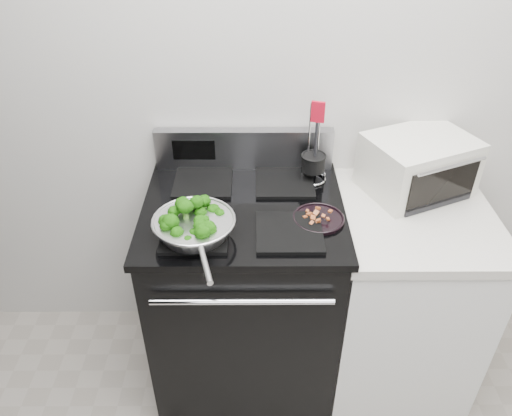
{
  "coord_description": "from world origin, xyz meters",
  "views": [
    {
      "loc": [
        -0.26,
        -0.18,
        2.07
      ],
      "look_at": [
        -0.25,
        1.36,
        0.98
      ],
      "focal_mm": 35.0,
      "sensor_mm": 36.0,
      "label": 1
    }
  ],
  "objects_px": {
    "gas_range": "(245,291)",
    "toaster_oven": "(418,165)",
    "skillet": "(194,226)",
    "bacon_plate": "(319,216)",
    "utensil_holder": "(313,167)"
  },
  "relations": [
    {
      "from": "skillet",
      "to": "toaster_oven",
      "type": "relative_size",
      "value": 0.94
    },
    {
      "from": "utensil_holder",
      "to": "gas_range",
      "type": "bearing_deg",
      "value": -130.66
    },
    {
      "from": "gas_range",
      "to": "skillet",
      "type": "height_order",
      "value": "gas_range"
    },
    {
      "from": "gas_range",
      "to": "utensil_holder",
      "type": "distance_m",
      "value": 0.63
    },
    {
      "from": "gas_range",
      "to": "toaster_oven",
      "type": "height_order",
      "value": "toaster_oven"
    },
    {
      "from": "skillet",
      "to": "utensil_holder",
      "type": "bearing_deg",
      "value": 25.62
    },
    {
      "from": "skillet",
      "to": "bacon_plate",
      "type": "xyz_separation_m",
      "value": [
        0.45,
        0.1,
        -0.03
      ]
    },
    {
      "from": "gas_range",
      "to": "bacon_plate",
      "type": "height_order",
      "value": "gas_range"
    },
    {
      "from": "bacon_plate",
      "to": "utensil_holder",
      "type": "distance_m",
      "value": 0.29
    },
    {
      "from": "skillet",
      "to": "bacon_plate",
      "type": "distance_m",
      "value": 0.47
    },
    {
      "from": "skillet",
      "to": "utensil_holder",
      "type": "distance_m",
      "value": 0.6
    },
    {
      "from": "bacon_plate",
      "to": "toaster_oven",
      "type": "xyz_separation_m",
      "value": [
        0.43,
        0.26,
        0.07
      ]
    },
    {
      "from": "skillet",
      "to": "bacon_plate",
      "type": "relative_size",
      "value": 2.39
    },
    {
      "from": "bacon_plate",
      "to": "toaster_oven",
      "type": "relative_size",
      "value": 0.39
    },
    {
      "from": "gas_range",
      "to": "bacon_plate",
      "type": "distance_m",
      "value": 0.56
    }
  ]
}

